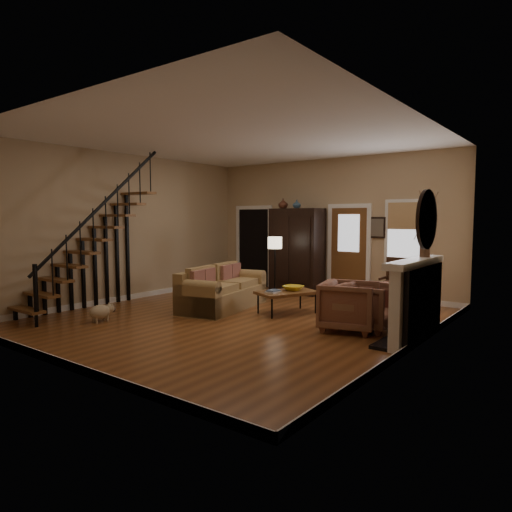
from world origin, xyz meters
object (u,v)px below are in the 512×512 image
Objects in this scene: floor_lamp at (275,267)px; armchair_right at (367,306)px; coffee_table at (287,302)px; side_chair at (394,282)px; armchair_left at (349,306)px; armoire at (297,251)px; sofa at (223,289)px.

armchair_right is at bearing -27.52° from floor_lamp.
armchair_right is (1.78, -0.25, 0.17)m from coffee_table.
floor_lamp is 1.40× the size of side_chair.
armchair_left is 0.89× the size of side_chair.
armoire is at bearing 46.92° from armchair_right.
floor_lamp is at bearing -91.49° from armoire.
armchair_right is at bearing -80.36° from side_chair.
sofa is 2.41× the size of armchair_left.
sofa is 2.52× the size of armchair_right.
floor_lamp is (-1.18, 1.29, 0.50)m from coffee_table.
armoire is 1.83× the size of coffee_table.
coffee_table is 1.12× the size of side_chair.
sofa is at bearing -163.93° from coffee_table.
side_chair is at bearing -11.05° from armchair_left.
armchair_right is at bearing -8.38° from sofa.
sofa reaches higher than armchair_right.
armchair_left is (2.73, -2.73, -0.64)m from armoire.
sofa is 3.62m from side_chair.
coffee_table is 1.27× the size of armchair_left.
armchair_left is 3.30m from floor_lamp.
floor_lamp reaches higher than sofa.
floor_lamp is (-2.96, 1.54, 0.32)m from armchair_right.
coffee_table is at bearing 5.31° from sofa.
armchair_left is at bearing -13.43° from sofa.
armchair_right reaches higher than coffee_table.
coffee_table is 1.66m from armchair_left.
sofa is 3.10m from armchair_right.
side_chair reaches higher than armchair_right.
sofa is 2.14× the size of side_chair.
armchair_left is 2.54m from side_chair.
armchair_right is at bearing -8.05° from coffee_table.
armchair_left is (2.89, -0.13, 0.00)m from sofa.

